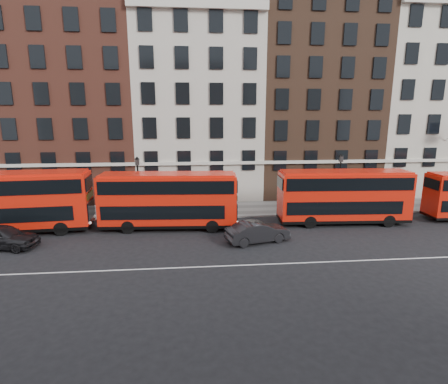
{
  "coord_description": "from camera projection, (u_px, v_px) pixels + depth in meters",
  "views": [
    {
      "loc": [
        -0.89,
        -21.44,
        8.93
      ],
      "look_at": [
        1.58,
        5.0,
        3.0
      ],
      "focal_mm": 28.0,
      "sensor_mm": 36.0,
      "label": 1
    }
  ],
  "objects": [
    {
      "name": "ground",
      "position": [
        207.0,
        254.0,
        22.86
      ],
      "size": [
        120.0,
        120.0,
        0.0
      ],
      "primitive_type": "plane",
      "color": "black",
      "rests_on": "ground"
    },
    {
      "name": "pavement",
      "position": [
        202.0,
        210.0,
        33.05
      ],
      "size": [
        80.0,
        5.0,
        0.15
      ],
      "primitive_type": "cube",
      "color": "slate",
      "rests_on": "ground"
    },
    {
      "name": "kerb",
      "position": [
        203.0,
        217.0,
        30.62
      ],
      "size": [
        80.0,
        0.3,
        0.16
      ],
      "primitive_type": "cube",
      "color": "gray",
      "rests_on": "ground"
    },
    {
      "name": "road_centre_line",
      "position": [
        209.0,
        267.0,
        20.92
      ],
      "size": [
        70.0,
        0.12,
        0.01
      ],
      "primitive_type": "cube",
      "color": "white",
      "rests_on": "ground"
    },
    {
      "name": "building_terrace",
      "position": [
        196.0,
        102.0,
        37.97
      ],
      "size": [
        64.0,
        11.95,
        22.0
      ],
      "color": "#B5AC9D",
      "rests_on": "ground"
    },
    {
      "name": "bus_a",
      "position": [
        12.0,
        201.0,
        26.31
      ],
      "size": [
        11.37,
        3.49,
        4.71
      ],
      "rotation": [
        0.0,
        0.0,
        0.07
      ],
      "color": "red",
      "rests_on": "ground"
    },
    {
      "name": "bus_b",
      "position": [
        168.0,
        199.0,
        27.4
      ],
      "size": [
        10.77,
        3.21,
        4.47
      ],
      "rotation": [
        0.0,
        0.0,
        -0.06
      ],
      "color": "red",
      "rests_on": "ground"
    },
    {
      "name": "bus_c",
      "position": [
        343.0,
        196.0,
        28.7
      ],
      "size": [
        10.73,
        3.07,
        4.46
      ],
      "rotation": [
        0.0,
        0.0,
        -0.05
      ],
      "color": "red",
      "rests_on": "ground"
    },
    {
      "name": "car_rear",
      "position": [
        2.0,
        237.0,
        23.68
      ],
      "size": [
        5.04,
        2.79,
        1.62
      ],
      "primitive_type": "imported",
      "rotation": [
        0.0,
        0.0,
        1.38
      ],
      "color": "black",
      "rests_on": "ground"
    },
    {
      "name": "car_front",
      "position": [
        258.0,
        232.0,
        24.81
      ],
      "size": [
        4.83,
        2.74,
        1.51
      ],
      "primitive_type": "imported",
      "rotation": [
        0.0,
        0.0,
        1.84
      ],
      "color": "#242326",
      "rests_on": "ground"
    },
    {
      "name": "lamp_post_left",
      "position": [
        138.0,
        184.0,
        29.82
      ],
      "size": [
        0.44,
        0.44,
        5.33
      ],
      "color": "black",
      "rests_on": "pavement"
    },
    {
      "name": "lamp_post_right",
      "position": [
        339.0,
        180.0,
        31.98
      ],
      "size": [
        0.44,
        0.44,
        5.33
      ],
      "color": "black",
      "rests_on": "pavement"
    },
    {
      "name": "iron_railings",
      "position": [
        201.0,
        198.0,
        35.06
      ],
      "size": [
        6.6,
        0.06,
        1.0
      ],
      "primitive_type": null,
      "color": "black",
      "rests_on": "pavement"
    }
  ]
}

